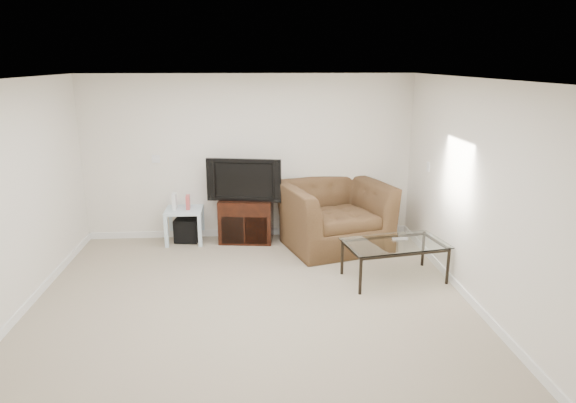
{
  "coord_description": "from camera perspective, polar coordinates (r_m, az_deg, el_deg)",
  "views": [
    {
      "loc": [
        0.02,
        -5.24,
        2.68
      ],
      "look_at": [
        0.5,
        1.2,
        0.9
      ],
      "focal_mm": 32.0,
      "sensor_mm": 36.0,
      "label": 1
    }
  ],
  "objects": [
    {
      "name": "television",
      "position": [
        7.68,
        -4.78,
        2.57
      ],
      "size": [
        1.05,
        0.39,
        0.64
      ],
      "primitive_type": "imported",
      "rotation": [
        0.0,
        0.0,
        -0.18
      ],
      "color": "black",
      "rests_on": "tv_stand"
    },
    {
      "name": "wall_back",
      "position": [
        7.87,
        -4.34,
        4.9
      ],
      "size": [
        5.0,
        0.02,
        2.5
      ],
      "primitive_type": "cube",
      "color": "silver",
      "rests_on": "ground"
    },
    {
      "name": "remote",
      "position": [
        6.67,
        12.34,
        -4.06
      ],
      "size": [
        0.19,
        0.06,
        0.02
      ],
      "primitive_type": "cube",
      "rotation": [
        0.0,
        0.0,
        0.02
      ],
      "color": "#B2B2B7",
      "rests_on": "coffee_table"
    },
    {
      "name": "floor",
      "position": [
        5.89,
        -4.08,
        -11.71
      ],
      "size": [
        5.0,
        5.0,
        0.0
      ],
      "primitive_type": "plane",
      "color": "tan",
      "rests_on": "ground"
    },
    {
      "name": "ceiling",
      "position": [
        5.25,
        -4.61,
        13.39
      ],
      "size": [
        5.0,
        5.0,
        0.0
      ],
      "primitive_type": "plane",
      "color": "white",
      "rests_on": "ground"
    },
    {
      "name": "side_table",
      "position": [
        7.97,
        -11.37,
        -2.57
      ],
      "size": [
        0.55,
        0.55,
        0.53
      ],
      "primitive_type": null,
      "rotation": [
        0.0,
        0.0,
        -0.0
      ],
      "color": "silver",
      "rests_on": "floor"
    },
    {
      "name": "subwoofer",
      "position": [
        8.01,
        -11.09,
        -3.04
      ],
      "size": [
        0.4,
        0.4,
        0.35
      ],
      "primitive_type": "cube",
      "rotation": [
        0.0,
        0.0,
        -0.14
      ],
      "color": "black",
      "rests_on": "floor"
    },
    {
      "name": "plate_back",
      "position": [
        7.99,
        -14.47,
        4.61
      ],
      "size": [
        0.12,
        0.02,
        0.12
      ],
      "primitive_type": "cube",
      "color": "white",
      "rests_on": "wall_back"
    },
    {
      "name": "dvd_player",
      "position": [
        7.78,
        -4.72,
        -0.55
      ],
      "size": [
        0.46,
        0.35,
        0.06
      ],
      "primitive_type": "cube",
      "rotation": [
        0.0,
        0.0,
        -0.12
      ],
      "color": "black",
      "rests_on": "tv_stand"
    },
    {
      "name": "plate_right_outlet",
      "position": [
        7.38,
        15.55,
        -3.98
      ],
      "size": [
        0.02,
        0.08,
        0.12
      ],
      "primitive_type": "cube",
      "color": "white",
      "rests_on": "wall_right"
    },
    {
      "name": "wall_right",
      "position": [
        5.97,
        20.42,
        0.56
      ],
      "size": [
        0.02,
        5.0,
        2.5
      ],
      "primitive_type": "cube",
      "color": "silver",
      "rests_on": "ground"
    },
    {
      "name": "tv_stand",
      "position": [
        7.88,
        -4.64,
        -2.0
      ],
      "size": [
        0.85,
        0.64,
        0.66
      ],
      "primitive_type": null,
      "rotation": [
        0.0,
        0.0,
        -0.12
      ],
      "color": "black",
      "rests_on": "floor"
    },
    {
      "name": "recliner",
      "position": [
        7.54,
        5.18,
        -0.34
      ],
      "size": [
        1.68,
        1.33,
        1.28
      ],
      "primitive_type": "imported",
      "rotation": [
        0.0,
        0.0,
        0.29
      ],
      "color": "brown",
      "rests_on": "floor"
    },
    {
      "name": "game_case",
      "position": [
        7.83,
        -11.05,
        -0.06
      ],
      "size": [
        0.06,
        0.15,
        0.21
      ],
      "primitive_type": "cube",
      "rotation": [
        0.0,
        0.0,
        0.03
      ],
      "color": "#CC4C4C",
      "rests_on": "side_table"
    },
    {
      "name": "plate_right_switch",
      "position": [
        7.41,
        15.31,
        3.73
      ],
      "size": [
        0.02,
        0.09,
        0.13
      ],
      "primitive_type": "cube",
      "color": "white",
      "rests_on": "wall_right"
    },
    {
      "name": "wall_left",
      "position": [
        5.99,
        -28.99,
        -0.37
      ],
      "size": [
        0.02,
        5.0,
        2.5
      ],
      "primitive_type": "cube",
      "color": "silver",
      "rests_on": "ground"
    },
    {
      "name": "game_console",
      "position": [
        7.86,
        -12.49,
        0.02
      ],
      "size": [
        0.06,
        0.18,
        0.24
      ],
      "primitive_type": "cube",
      "rotation": [
        0.0,
        0.0,
        -0.02
      ],
      "color": "white",
      "rests_on": "side_table"
    },
    {
      "name": "coffee_table",
      "position": [
        6.64,
        11.69,
        -6.48
      ],
      "size": [
        1.35,
        0.91,
        0.49
      ],
      "primitive_type": null,
      "rotation": [
        0.0,
        0.0,
        0.18
      ],
      "color": "black",
      "rests_on": "floor"
    }
  ]
}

